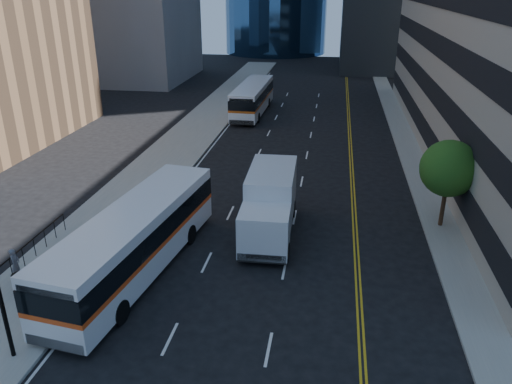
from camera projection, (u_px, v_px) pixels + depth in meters
ground at (269, 290)px, 23.15m from camera, size 160.00×160.00×0.00m
sidewalk_west at (194, 132)px, 47.39m from camera, size 5.00×90.00×0.15m
sidewalk_east at (406, 141)px, 44.59m from camera, size 2.00×90.00×0.15m
street_tree at (449, 169)px, 27.73m from camera, size 3.20×3.20×5.10m
lamp_post at (0, 298)px, 17.92m from camera, size 0.28×0.28×4.56m
bus_front at (136, 239)px, 23.99m from camera, size 4.45×13.07×3.31m
bus_rear at (253, 98)px, 53.79m from camera, size 2.90×12.26×3.15m
box_truck at (270, 204)px, 27.65m from camera, size 2.77×7.47×3.55m
trash_can at (20, 283)px, 22.65m from camera, size 0.64×0.64×0.89m
pedestrian at (15, 264)px, 23.51m from camera, size 0.51×0.66×1.59m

